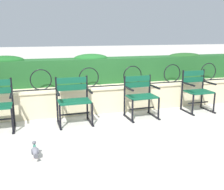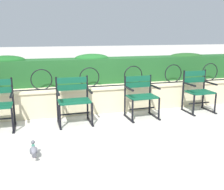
{
  "view_description": "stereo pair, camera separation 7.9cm",
  "coord_description": "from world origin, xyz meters",
  "px_view_note": "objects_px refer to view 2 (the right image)",
  "views": [
    {
      "loc": [
        -1.37,
        -4.45,
        1.67
      ],
      "look_at": [
        0.0,
        0.11,
        0.55
      ],
      "focal_mm": 42.26,
      "sensor_mm": 36.0,
      "label": 1
    },
    {
      "loc": [
        -1.29,
        -4.47,
        1.67
      ],
      "look_at": [
        0.0,
        0.11,
        0.55
      ],
      "focal_mm": 42.26,
      "sensor_mm": 36.0,
      "label": 2
    }
  ],
  "objects_px": {
    "pigeon_near_chairs": "(34,150)",
    "park_chair_rightmost": "(198,90)",
    "park_chair_centre_right": "(141,95)",
    "park_chair_centre_left": "(74,99)"
  },
  "relations": [
    {
      "from": "park_chair_centre_left",
      "to": "pigeon_near_chairs",
      "type": "distance_m",
      "value": 1.55
    },
    {
      "from": "park_chair_rightmost",
      "to": "pigeon_near_chairs",
      "type": "bearing_deg",
      "value": -158.27
    },
    {
      "from": "park_chair_centre_left",
      "to": "park_chair_centre_right",
      "type": "relative_size",
      "value": 1.05
    },
    {
      "from": "park_chair_centre_right",
      "to": "pigeon_near_chairs",
      "type": "xyz_separation_m",
      "value": [
        -2.08,
        -1.31,
        -0.35
      ]
    },
    {
      "from": "park_chair_centre_right",
      "to": "park_chair_rightmost",
      "type": "height_order",
      "value": "park_chair_rightmost"
    },
    {
      "from": "park_chair_centre_right",
      "to": "park_chair_centre_left",
      "type": "bearing_deg",
      "value": 179.52
    },
    {
      "from": "park_chair_rightmost",
      "to": "park_chair_centre_right",
      "type": "bearing_deg",
      "value": -177.6
    },
    {
      "from": "park_chair_centre_left",
      "to": "park_chair_centre_right",
      "type": "height_order",
      "value": "park_chair_centre_left"
    },
    {
      "from": "park_chair_rightmost",
      "to": "pigeon_near_chairs",
      "type": "height_order",
      "value": "park_chair_rightmost"
    },
    {
      "from": "pigeon_near_chairs",
      "to": "park_chair_rightmost",
      "type": "bearing_deg",
      "value": 21.73
    }
  ]
}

